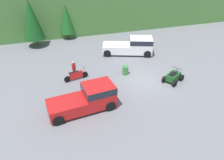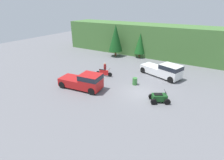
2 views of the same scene
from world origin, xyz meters
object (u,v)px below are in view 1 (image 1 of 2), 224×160
at_px(dirt_bike, 76,75).
at_px(quad_atv, 173,77).
at_px(pickup_truck_red, 88,98).
at_px(rider_person, 74,69).
at_px(pickup_truck_second, 132,46).
at_px(steel_barrel, 125,70).

distance_m(dirt_bike, quad_atv, 9.05).
xyz_separation_m(pickup_truck_red, rider_person, (-0.37, 4.89, -0.06)).
xyz_separation_m(pickup_truck_second, quad_atv, (1.46, -6.71, -0.55)).
bearing_deg(pickup_truck_second, quad_atv, -58.59).
xyz_separation_m(dirt_bike, steel_barrel, (4.77, -0.35, -0.03)).
bearing_deg(steel_barrel, pickup_truck_red, -137.66).
bearing_deg(quad_atv, pickup_truck_second, 71.29).
height_order(pickup_truck_second, rider_person, pickup_truck_second).
bearing_deg(steel_barrel, quad_atv, -33.33).
xyz_separation_m(pickup_truck_second, rider_person, (-7.23, -3.41, -0.06)).
xyz_separation_m(dirt_bike, quad_atv, (8.58, -2.86, -0.00)).
distance_m(dirt_bike, rider_person, 0.66).
distance_m(rider_person, steel_barrel, 4.96).
bearing_deg(pickup_truck_second, steel_barrel, -100.10).
relative_size(dirt_bike, rider_person, 1.31).
relative_size(quad_atv, rider_person, 1.32).
height_order(pickup_truck_second, steel_barrel, pickup_truck_second).
distance_m(pickup_truck_second, dirt_bike, 8.12).
xyz_separation_m(quad_atv, rider_person, (-8.69, 3.30, 0.49)).
relative_size(pickup_truck_red, dirt_bike, 2.27).
xyz_separation_m(pickup_truck_red, steel_barrel, (4.50, 4.10, -0.58)).
bearing_deg(pickup_truck_second, rider_person, -135.57).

